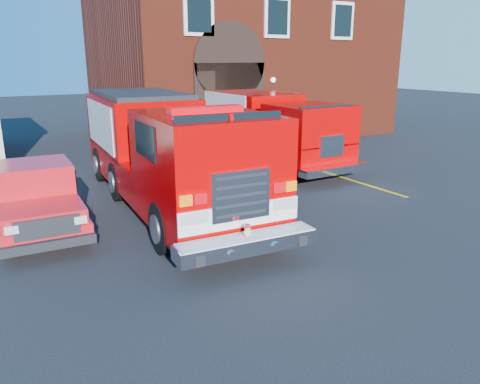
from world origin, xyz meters
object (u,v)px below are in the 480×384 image
fire_station (240,57)px  fire_engine (165,150)px  pickup_truck (35,196)px  secondary_truck (264,125)px

fire_station → fire_engine: fire_station is taller
fire_station → pickup_truck: size_ratio=2.83×
fire_engine → secondary_truck: bearing=31.5°
fire_station → pickup_truck: bearing=-138.4°
fire_station → pickup_truck: 17.49m
fire_engine → secondary_truck: 6.72m
secondary_truck → fire_engine: bearing=-148.5°
fire_engine → pickup_truck: bearing=-178.9°
pickup_truck → fire_engine: bearing=1.1°
fire_station → secondary_truck: (-3.50, -7.81, -2.72)m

